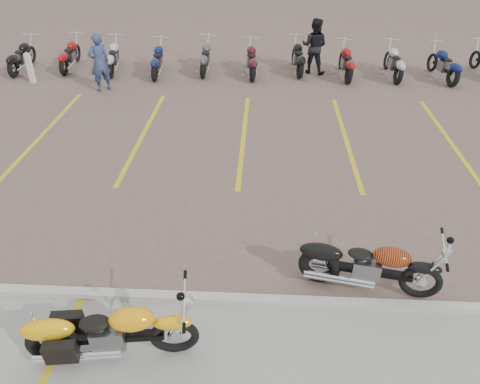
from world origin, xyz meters
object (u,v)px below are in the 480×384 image
object	(u,v)px
yellow_cruiser	(109,332)
bollard	(30,68)
flame_cruiser	(366,267)
person_a	(99,62)
person_b	(314,46)

from	to	relation	value
yellow_cruiser	bollard	distance (m)	12.35
flame_cruiser	person_a	bearing A→B (deg)	139.59
flame_cruiser	person_b	bearing A→B (deg)	101.08
person_a	person_b	bearing A→B (deg)	159.87
person_a	bollard	bearing A→B (deg)	-49.34
person_a	bollard	world-z (taller)	person_a
person_b	flame_cruiser	bearing A→B (deg)	109.38
flame_cruiser	person_a	xyz separation A→B (m)	(-6.98, 8.77, 0.45)
person_b	bollard	world-z (taller)	person_b
person_b	bollard	size ratio (longest dim) A/B	1.89
flame_cruiser	bollard	world-z (taller)	bollard
flame_cruiser	person_a	world-z (taller)	person_a
yellow_cruiser	flame_cruiser	bearing A→B (deg)	14.99
flame_cruiser	bollard	size ratio (longest dim) A/B	2.24
flame_cruiser	yellow_cruiser	bearing A→B (deg)	-146.57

